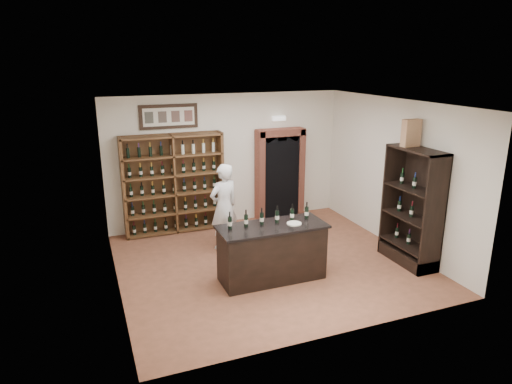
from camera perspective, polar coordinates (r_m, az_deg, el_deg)
floor at (r=8.79m, az=1.62°, el=-8.86°), size 5.50×5.50×0.00m
ceiling at (r=7.98m, az=1.80°, el=10.99°), size 5.50×5.50×0.00m
wall_back at (r=10.54m, az=-3.61°, el=4.05°), size 5.50×0.04×3.00m
wall_left at (r=7.66m, az=-17.60°, el=-1.49°), size 0.04×5.00×3.00m
wall_right at (r=9.64m, az=16.94°, el=2.18°), size 0.04×5.00×3.00m
wine_shelf at (r=10.17m, az=-10.27°, el=1.03°), size 2.20×0.38×2.20m
framed_picture at (r=10.02m, az=-10.85°, el=9.24°), size 1.25×0.04×0.52m
arched_doorway at (r=10.90m, az=2.97°, el=2.53°), size 1.17×0.35×2.17m
emergency_light at (r=10.75m, az=2.87°, el=9.18°), size 0.30×0.10×0.10m
tasting_counter at (r=8.01m, az=2.00°, el=-7.60°), size 1.88×0.78×1.00m
counter_bottle_0 at (r=7.65m, az=-3.29°, el=-3.85°), size 0.07×0.07×0.30m
counter_bottle_1 at (r=7.74m, az=-1.26°, el=-3.59°), size 0.07×0.07×0.30m
counter_bottle_2 at (r=7.84m, az=0.72°, el=-3.32°), size 0.07×0.07×0.30m
counter_bottle_3 at (r=7.94m, az=2.65°, el=-3.06°), size 0.07×0.07×0.30m
counter_bottle_4 at (r=8.06m, az=4.53°, el=-2.81°), size 0.07×0.07×0.30m
counter_bottle_5 at (r=8.18m, az=6.35°, el=-2.56°), size 0.07×0.07×0.30m
side_cabinet at (r=9.05m, az=18.89°, el=-3.86°), size 0.48×1.20×2.20m
shopkeeper at (r=9.17m, az=-4.04°, el=-1.86°), size 0.74×0.60×1.77m
plate at (r=7.91m, az=4.79°, el=-3.95°), size 0.26×0.26×0.02m
wine_crate at (r=8.79m, az=18.81°, el=7.00°), size 0.36×0.16×0.50m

